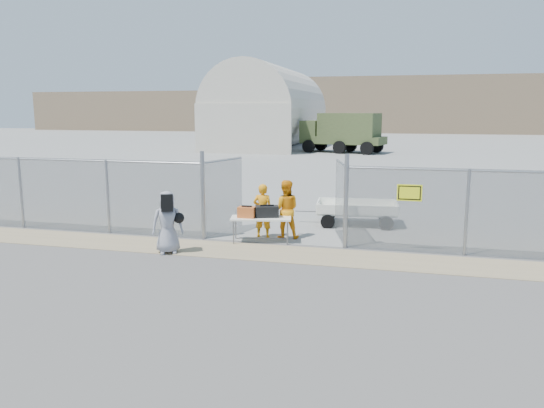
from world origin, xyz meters
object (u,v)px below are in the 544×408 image
(security_worker_right, at_px, (285,209))
(utility_trailer, at_px, (357,212))
(visitor, at_px, (167,222))
(folding_table, at_px, (261,230))
(security_worker_left, at_px, (263,211))

(security_worker_right, xyz_separation_m, utility_trailer, (1.81, 2.34, -0.44))
(visitor, xyz_separation_m, utility_trailer, (4.34, 4.67, -0.41))
(security_worker_right, distance_m, visitor, 3.44)
(security_worker_right, xyz_separation_m, visitor, (-2.54, -2.33, -0.03))
(folding_table, relative_size, utility_trailer, 0.51)
(folding_table, distance_m, visitor, 2.66)
(security_worker_right, bearing_deg, visitor, 31.04)
(security_worker_right, height_order, visitor, security_worker_right)
(folding_table, height_order, visitor, visitor)
(security_worker_left, distance_m, utility_trailer, 3.46)
(folding_table, relative_size, security_worker_left, 1.06)
(folding_table, bearing_deg, utility_trailer, 39.60)
(folding_table, distance_m, security_worker_right, 0.96)
(utility_trailer, bearing_deg, folding_table, -133.99)
(security_worker_right, distance_m, utility_trailer, 2.99)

